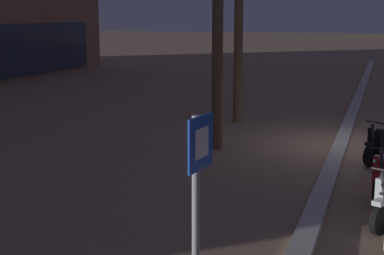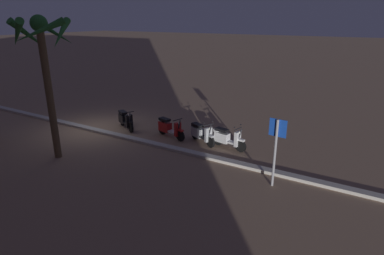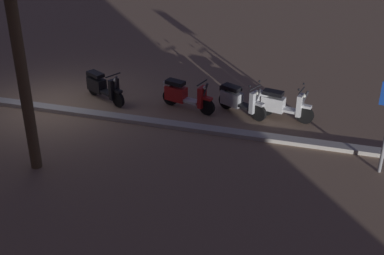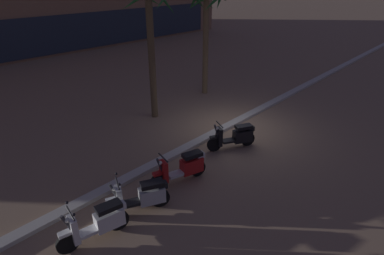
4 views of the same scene
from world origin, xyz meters
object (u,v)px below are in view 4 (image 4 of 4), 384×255
scooter_black_far_back (235,136)px  palm_tree_mid_walkway (206,11)px  scooter_silver_lead_nearest (142,196)px  scooter_white_mid_front (99,222)px  palm_tree_far_corner (149,14)px  scooter_red_second_in_line (183,168)px

scooter_black_far_back → palm_tree_mid_walkway: (3.79, 4.71, 3.66)m
scooter_silver_lead_nearest → scooter_black_far_back: 4.45m
scooter_white_mid_front → scooter_silver_lead_nearest: size_ratio=1.06×
scooter_silver_lead_nearest → palm_tree_far_corner: palm_tree_far_corner is taller
scooter_silver_lead_nearest → palm_tree_mid_walkway: size_ratio=0.31×
palm_tree_mid_walkway → palm_tree_far_corner: size_ratio=0.94×
scooter_white_mid_front → scooter_silver_lead_nearest: same height
scooter_black_far_back → scooter_silver_lead_nearest: bearing=-177.2°
scooter_silver_lead_nearest → palm_tree_mid_walkway: 10.28m
scooter_white_mid_front → scooter_black_far_back: 5.75m
scooter_red_second_in_line → palm_tree_mid_walkway: bearing=36.2°
scooter_black_far_back → palm_tree_mid_walkway: bearing=51.2°
scooter_silver_lead_nearest → scooter_red_second_in_line: 1.71m
scooter_silver_lead_nearest → scooter_red_second_in_line: size_ratio=0.89×
palm_tree_mid_walkway → palm_tree_far_corner: (-3.91, -0.43, 0.20)m
scooter_white_mid_front → palm_tree_mid_walkway: bearing=27.4°
scooter_white_mid_front → palm_tree_far_corner: size_ratio=0.31×
scooter_white_mid_front → scooter_red_second_in_line: size_ratio=0.95×
scooter_silver_lead_nearest → scooter_black_far_back: (4.45, 0.21, 0.00)m
scooter_white_mid_front → scooter_silver_lead_nearest: bearing=0.9°
scooter_red_second_in_line → palm_tree_far_corner: (2.62, 4.35, 3.86)m
scooter_red_second_in_line → palm_tree_far_corner: 6.38m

